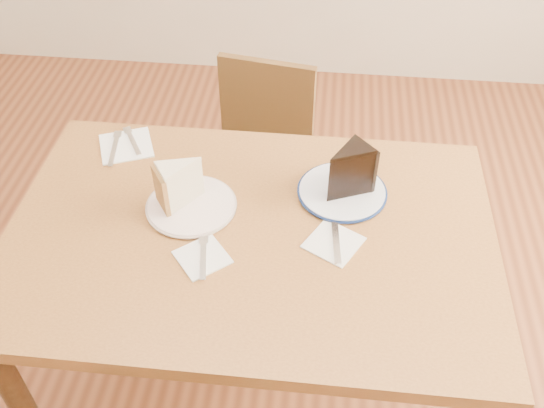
{
  "coord_description": "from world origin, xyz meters",
  "views": [
    {
      "loc": [
        0.16,
        -1.02,
        1.82
      ],
      "look_at": [
        0.05,
        0.05,
        0.8
      ],
      "focal_mm": 40.0,
      "sensor_mm": 36.0,
      "label": 1
    }
  ],
  "objects_px": {
    "carrot_cake": "(183,184)",
    "plate_navy": "(342,192)",
    "chocolate_cake": "(346,174)",
    "table": "(251,257)",
    "chair_far": "(257,168)",
    "plate_cream": "(191,206)"
  },
  "relations": [
    {
      "from": "table",
      "to": "chocolate_cake",
      "type": "height_order",
      "value": "chocolate_cake"
    },
    {
      "from": "table",
      "to": "chocolate_cake",
      "type": "xyz_separation_m",
      "value": [
        0.23,
        0.15,
        0.17
      ]
    },
    {
      "from": "chair_far",
      "to": "plate_cream",
      "type": "relative_size",
      "value": 3.61
    },
    {
      "from": "chair_far",
      "to": "carrot_cake",
      "type": "bearing_deg",
      "value": 87.45
    },
    {
      "from": "carrot_cake",
      "to": "table",
      "type": "bearing_deg",
      "value": 31.89
    },
    {
      "from": "chair_far",
      "to": "plate_navy",
      "type": "relative_size",
      "value": 3.57
    },
    {
      "from": "chair_far",
      "to": "chocolate_cake",
      "type": "xyz_separation_m",
      "value": [
        0.29,
        -0.45,
        0.38
      ]
    },
    {
      "from": "table",
      "to": "plate_navy",
      "type": "relative_size",
      "value": 5.36
    },
    {
      "from": "table",
      "to": "plate_cream",
      "type": "xyz_separation_m",
      "value": [
        -0.16,
        0.07,
        0.1
      ]
    },
    {
      "from": "carrot_cake",
      "to": "plate_navy",
      "type": "bearing_deg",
      "value": 67.36
    },
    {
      "from": "carrot_cake",
      "to": "plate_cream",
      "type": "bearing_deg",
      "value": 16.52
    },
    {
      "from": "chair_far",
      "to": "table",
      "type": "bearing_deg",
      "value": 105.97
    },
    {
      "from": "table",
      "to": "chair_far",
      "type": "distance_m",
      "value": 0.64
    },
    {
      "from": "carrot_cake",
      "to": "chocolate_cake",
      "type": "height_order",
      "value": "chocolate_cake"
    },
    {
      "from": "table",
      "to": "plate_cream",
      "type": "bearing_deg",
      "value": 157.82
    },
    {
      "from": "table",
      "to": "plate_navy",
      "type": "bearing_deg",
      "value": 35.76
    },
    {
      "from": "table",
      "to": "plate_navy",
      "type": "xyz_separation_m",
      "value": [
        0.22,
        0.16,
        0.1
      ]
    },
    {
      "from": "plate_navy",
      "to": "chair_far",
      "type": "bearing_deg",
      "value": 122.77
    },
    {
      "from": "plate_cream",
      "to": "plate_navy",
      "type": "height_order",
      "value": "same"
    },
    {
      "from": "plate_navy",
      "to": "chocolate_cake",
      "type": "distance_m",
      "value": 0.07
    },
    {
      "from": "chocolate_cake",
      "to": "carrot_cake",
      "type": "bearing_deg",
      "value": 57.54
    },
    {
      "from": "table",
      "to": "carrot_cake",
      "type": "distance_m",
      "value": 0.26
    }
  ]
}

